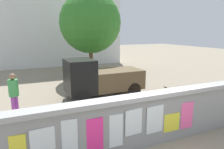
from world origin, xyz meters
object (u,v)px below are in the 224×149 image
(motorcycle, at_px, (180,96))
(tree_roadside, at_px, (90,23))
(auto_rickshaw_truck, at_px, (101,79))
(person_walking, at_px, (14,91))
(bicycle_near, at_px, (83,125))

(motorcycle, height_order, tree_roadside, tree_roadside)
(motorcycle, bearing_deg, auto_rickshaw_truck, 133.13)
(motorcycle, distance_m, tree_roadside, 8.03)
(person_walking, height_order, tree_roadside, tree_roadside)
(motorcycle, distance_m, person_walking, 6.38)
(person_walking, xyz_separation_m, tree_roadside, (4.80, 5.58, 2.63))
(person_walking, distance_m, tree_roadside, 7.82)
(person_walking, relative_size, tree_roadside, 0.29)
(bicycle_near, bearing_deg, tree_roadside, 69.47)
(motorcycle, bearing_deg, bicycle_near, -170.82)
(bicycle_near, bearing_deg, auto_rickshaw_truck, 60.68)
(auto_rickshaw_truck, relative_size, motorcycle, 1.90)
(auto_rickshaw_truck, relative_size, tree_roadside, 0.64)
(motorcycle, xyz_separation_m, tree_roadside, (-1.33, 7.26, 3.16))
(motorcycle, xyz_separation_m, bicycle_near, (-4.30, -0.70, -0.10))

